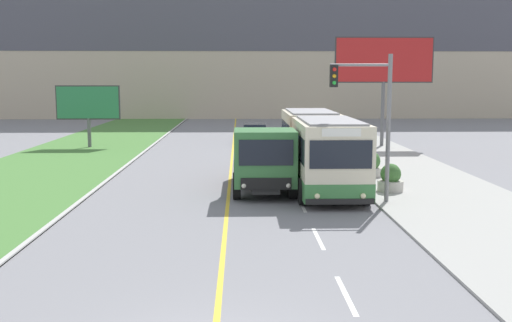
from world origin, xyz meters
TOP-DOWN VIEW (x-y plane):
  - apartment_block_background at (0.00, 63.30)m, footprint 80.00×8.04m
  - city_bus at (3.96, 17.17)m, footprint 2.63×11.99m
  - dump_truck at (1.43, 14.62)m, footprint 2.48×6.32m
  - car_distant at (1.50, 33.17)m, footprint 1.80×4.30m
  - traffic_light_mast at (5.28, 12.69)m, footprint 2.28×0.32m
  - billboard_large at (10.14, 31.12)m, footprint 6.62×0.24m
  - billboard_small at (-9.70, 31.33)m, footprint 4.26×0.24m
  - planter_round_near at (6.60, 14.70)m, footprint 1.04×1.04m
  - planter_round_second at (6.58, 18.39)m, footprint 1.14×1.14m

SIDE VIEW (x-z plane):
  - planter_round_near at x=6.60m, z-range 0.01..1.13m
  - planter_round_second at x=6.58m, z-range 0.00..1.19m
  - car_distant at x=1.50m, z-range -0.04..1.41m
  - dump_truck at x=1.43m, z-range 0.00..2.68m
  - city_bus at x=3.96m, z-range 0.02..3.09m
  - billboard_small at x=-9.70m, z-range 0.84..5.01m
  - traffic_light_mast at x=5.28m, z-range 0.77..6.30m
  - billboard_large at x=10.14m, z-range 1.97..9.34m
  - apartment_block_background at x=0.00m, z-range 0.00..21.89m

